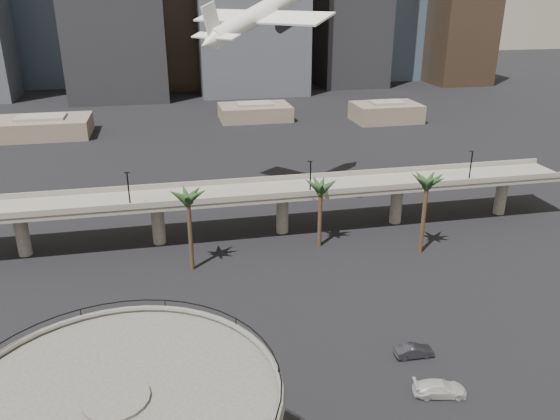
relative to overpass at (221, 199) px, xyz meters
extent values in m
cylinder|color=#494644|center=(-13.00, -59.00, 8.44)|extent=(22.00, 22.00, 0.45)
torus|color=#494644|center=(-13.00, -59.00, 8.91)|extent=(22.20, 22.20, 0.50)
torus|color=black|center=(-13.00, -59.00, 9.71)|extent=(21.80, 21.80, 0.10)
cube|color=#68645D|center=(0.00, 0.00, 0.66)|extent=(130.00, 9.00, 0.90)
cube|color=#68645D|center=(0.00, -4.50, 1.56)|extent=(130.00, 0.30, 1.00)
cube|color=#68645D|center=(0.00, 4.50, 1.56)|extent=(130.00, 0.30, 1.00)
cylinder|color=#68645D|center=(-33.00, 0.00, -3.54)|extent=(2.20, 2.20, 8.00)
cylinder|color=#68645D|center=(-11.00, 0.00, -3.54)|extent=(2.20, 2.20, 8.00)
cylinder|color=#68645D|center=(11.00, 0.00, -3.54)|extent=(2.20, 2.20, 8.00)
cylinder|color=#68645D|center=(33.00, 0.00, -3.54)|extent=(2.20, 2.20, 8.00)
cylinder|color=#68645D|center=(55.00, 0.00, -3.54)|extent=(2.20, 2.20, 8.00)
cylinder|color=black|center=(-15.00, -4.00, 4.16)|extent=(0.24, 0.24, 6.00)
cylinder|color=black|center=(15.00, -4.00, 4.16)|extent=(0.24, 0.24, 6.00)
cylinder|color=black|center=(45.00, -4.00, 4.16)|extent=(0.24, 0.24, 6.00)
cylinder|color=#46331E|center=(-6.00, -11.00, -1.26)|extent=(0.70, 0.70, 12.15)
ellipsoid|color=#1A3518|center=(-6.00, -11.00, 5.21)|extent=(4.40, 4.40, 2.00)
cylinder|color=#46331E|center=(16.00, -7.00, -1.94)|extent=(0.70, 0.70, 10.80)
ellipsoid|color=#1A3518|center=(16.00, -7.00, 3.86)|extent=(4.40, 4.40, 2.00)
cylinder|color=#46331E|center=(32.00, -13.00, -1.04)|extent=(0.70, 0.70, 12.60)
ellipsoid|color=#1A3518|center=(32.00, -13.00, 5.66)|extent=(4.40, 4.40, 2.00)
cube|color=brown|center=(-45.00, 85.00, -4.59)|extent=(28.00, 18.00, 5.50)
cube|color=#68645D|center=(-45.00, 85.00, -1.44)|extent=(14.00, 9.00, 0.80)
cube|color=brown|center=(22.00, 95.00, -4.84)|extent=(24.00, 16.00, 5.00)
cube|color=#68645D|center=(22.00, 95.00, -1.94)|extent=(12.00, 8.00, 0.80)
cube|color=brown|center=(65.00, 83.00, -4.34)|extent=(22.00, 15.00, 6.00)
cube|color=#68645D|center=(65.00, 83.00, -0.94)|extent=(11.00, 7.50, 0.80)
cube|color=#3C4B5D|center=(-55.00, 190.00, 16.61)|extent=(30.00, 30.00, 47.91)
cube|color=gray|center=(55.00, 185.00, 13.62)|extent=(24.00, 24.00, 41.92)
cube|color=#3C4B5D|center=(105.00, 180.00, 27.59)|extent=(34.00, 30.00, 69.87)
cube|color=#2D2219|center=(130.00, 155.00, 21.61)|extent=(26.00, 26.00, 57.89)
cube|color=gray|center=(18.00, 205.00, 11.62)|extent=(22.00, 22.00, 37.93)
cylinder|color=silver|center=(10.17, 13.13, 30.23)|extent=(22.24, 19.37, 11.08)
cone|color=silver|center=(-0.51, 4.20, 25.88)|extent=(5.03, 4.90, 3.85)
cube|color=silver|center=(9.61, 12.66, 29.41)|extent=(22.66, 25.46, 2.14)
cube|color=silver|center=(0.78, 5.28, 26.80)|extent=(7.74, 8.64, 0.90)
cube|color=silver|center=(0.18, 4.77, 29.32)|extent=(3.60, 3.09, 5.84)
cylinder|color=#232327|center=(6.93, 17.17, 28.29)|extent=(4.53, 4.22, 2.97)
cylinder|color=#232327|center=(13.57, 9.23, 28.29)|extent=(4.53, 4.22, 2.97)
imported|color=#984115|center=(-7.80, -40.28, -6.60)|extent=(4.43, 1.99, 1.48)
imported|color=black|center=(18.69, -39.17, -6.56)|extent=(4.78, 1.81, 1.56)
imported|color=beige|center=(18.53, -46.02, -6.50)|extent=(6.12, 3.47, 1.67)
camera|label=1|loc=(-8.46, -89.13, 33.54)|focal=35.00mm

